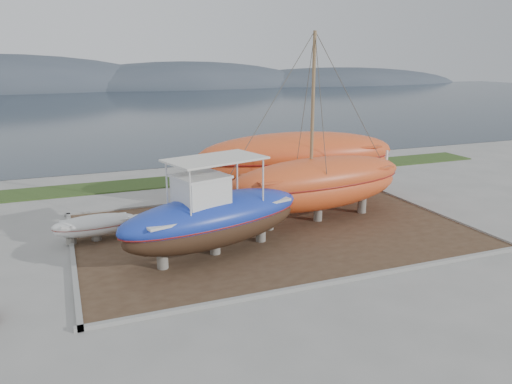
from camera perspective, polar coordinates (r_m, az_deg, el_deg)
name	(u,v)px	position (r m, az deg, el deg)	size (l,w,h in m)	color
ground	(313,262)	(20.66, 6.54, -7.92)	(140.00, 140.00, 0.00)	gray
dirt_patch	(274,230)	(23.99, 2.05, -4.42)	(18.00, 12.00, 0.06)	#422D1E
curb_frame	(274,230)	(23.98, 2.05, -4.32)	(18.60, 12.60, 0.15)	gray
grass_strip	(207,178)	(34.40, -5.65, 1.59)	(44.00, 3.00, 0.08)	#284219
sea	(115,107)	(87.53, -15.78, 9.30)	(260.00, 100.00, 0.04)	#17232E
mountain_ridge	(91,89)	(142.21, -18.29, 11.15)	(200.00, 36.00, 20.00)	#333D49
blue_caique	(214,207)	(20.57, -4.81, -1.74)	(8.49, 2.65, 4.09)	#1C38B2
white_dinghy	(96,228)	(23.65, -17.84, -3.95)	(3.74, 1.40, 1.12)	silver
orange_sailboat	(321,130)	(24.49, 7.40, 7.02)	(9.87, 2.91, 9.18)	#D54E20
orange_bare_hull	(298,167)	(28.76, 4.77, 2.86)	(11.62, 3.49, 3.81)	#D54E20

